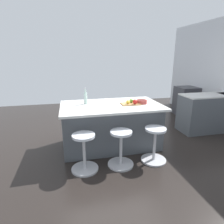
% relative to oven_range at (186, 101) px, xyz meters
% --- Properties ---
extents(ground_plane, '(7.75, 7.75, 0.00)m').
position_rel_oven_range_xyz_m(ground_plane, '(2.63, 1.47, -0.44)').
color(ground_plane, black).
extents(sink_cabinet, '(1.92, 0.60, 1.19)m').
position_rel_oven_range_xyz_m(sink_cabinet, '(-0.00, 1.31, 0.02)').
color(sink_cabinet, '#4C5156').
rests_on(sink_cabinet, ground_plane).
extents(oven_range, '(0.60, 0.61, 0.88)m').
position_rel_oven_range_xyz_m(oven_range, '(0.00, 0.00, 0.00)').
color(oven_range, '#38383D').
rests_on(oven_range, ground_plane).
extents(kitchen_island, '(1.93, 1.14, 0.89)m').
position_rel_oven_range_xyz_m(kitchen_island, '(2.79, 1.60, 0.01)').
color(kitchen_island, '#4C5156').
rests_on(kitchen_island, ground_plane).
extents(stool_by_window, '(0.44, 0.44, 0.62)m').
position_rel_oven_range_xyz_m(stool_by_window, '(2.18, 2.35, -0.15)').
color(stool_by_window, '#B7B7BC').
rests_on(stool_by_window, ground_plane).
extents(stool_middle, '(0.44, 0.44, 0.62)m').
position_rel_oven_range_xyz_m(stool_middle, '(2.79, 2.35, -0.15)').
color(stool_middle, '#B7B7BC').
rests_on(stool_middle, ground_plane).
extents(stool_near_camera, '(0.44, 0.44, 0.62)m').
position_rel_oven_range_xyz_m(stool_near_camera, '(3.39, 2.35, -0.15)').
color(stool_near_camera, '#B7B7BC').
rests_on(stool_near_camera, ground_plane).
extents(cutting_board, '(0.36, 0.24, 0.02)m').
position_rel_oven_range_xyz_m(cutting_board, '(2.42, 1.70, 0.46)').
color(cutting_board, tan).
rests_on(cutting_board, kitchen_island).
extents(apple_green, '(0.08, 0.08, 0.08)m').
position_rel_oven_range_xyz_m(apple_green, '(2.39, 1.66, 0.51)').
color(apple_green, '#609E2D').
rests_on(apple_green, cutting_board).
extents(apple_yellow, '(0.08, 0.08, 0.08)m').
position_rel_oven_range_xyz_m(apple_yellow, '(2.48, 1.74, 0.51)').
color(apple_yellow, gold).
rests_on(apple_yellow, cutting_board).
extents(apple_red, '(0.09, 0.09, 0.09)m').
position_rel_oven_range_xyz_m(apple_red, '(2.35, 1.77, 0.51)').
color(apple_red, red).
rests_on(apple_red, cutting_board).
extents(water_bottle, '(0.06, 0.06, 0.31)m').
position_rel_oven_range_xyz_m(water_bottle, '(3.26, 1.47, 0.57)').
color(water_bottle, silver).
rests_on(water_bottle, kitchen_island).
extents(fruit_bowl, '(0.20, 0.20, 0.07)m').
position_rel_oven_range_xyz_m(fruit_bowl, '(2.18, 1.69, 0.49)').
color(fruit_bowl, '#993833').
rests_on(fruit_bowl, kitchen_island).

